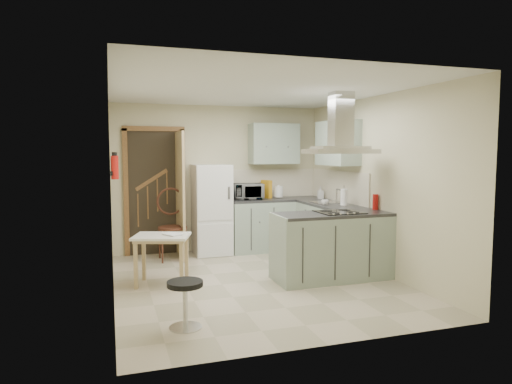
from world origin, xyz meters
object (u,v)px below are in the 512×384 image
object	(u,v)px
fridge	(212,209)
bentwood_chair	(172,228)
extractor_hood	(340,151)
drop_leaf_table	(162,260)
microwave	(248,192)
stool	(185,304)
peninsula	(332,246)

from	to	relation	value
fridge	bentwood_chair	bearing A→B (deg)	-160.72
bentwood_chair	extractor_hood	bearing A→B (deg)	-41.37
drop_leaf_table	extractor_hood	bearing A→B (deg)	8.03
extractor_hood	drop_leaf_table	xyz separation A→B (m)	(-2.32, 0.42, -1.40)
drop_leaf_table	bentwood_chair	size ratio (longest dim) A/B	0.67
extractor_hood	bentwood_chair	distance (m)	2.92
bentwood_chair	microwave	distance (m)	1.45
fridge	extractor_hood	bearing A→B (deg)	-56.21
stool	microwave	size ratio (longest dim) A/B	0.97
drop_leaf_table	bentwood_chair	bearing A→B (deg)	95.17
extractor_hood	drop_leaf_table	world-z (taller)	extractor_hood
fridge	microwave	xyz separation A→B (m)	(0.64, -0.00, 0.28)
peninsula	stool	distance (m)	2.45
fridge	peninsula	bearing A→B (deg)	-58.26
drop_leaf_table	stool	bearing A→B (deg)	-69.66
microwave	bentwood_chair	bearing A→B (deg)	-164.17
fridge	peninsula	distance (m)	2.35
peninsula	drop_leaf_table	world-z (taller)	peninsula
fridge	stool	distance (m)	3.28
peninsula	stool	bearing A→B (deg)	-152.62
drop_leaf_table	bentwood_chair	xyz separation A→B (m)	(0.31, 1.32, 0.19)
bentwood_chair	drop_leaf_table	bearing A→B (deg)	-103.73
stool	extractor_hood	bearing A→B (deg)	26.34
bentwood_chair	microwave	bearing A→B (deg)	9.57
bentwood_chair	stool	bearing A→B (deg)	-95.63
peninsula	drop_leaf_table	bearing A→B (deg)	169.20
peninsula	bentwood_chair	distance (m)	2.59
bentwood_chair	microwave	size ratio (longest dim) A/B	2.12
extractor_hood	bentwood_chair	size ratio (longest dim) A/B	0.87
fridge	microwave	size ratio (longest dim) A/B	3.08
peninsula	stool	world-z (taller)	peninsula
fridge	microwave	world-z (taller)	fridge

